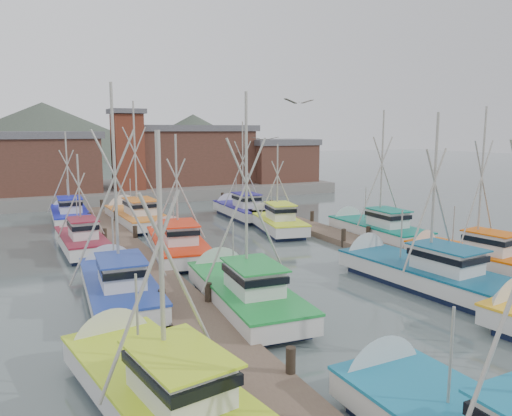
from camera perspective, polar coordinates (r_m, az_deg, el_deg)
name	(u,v)px	position (r m, az deg, el deg)	size (l,w,h in m)	color
ground	(305,279)	(25.96, 5.59, -8.11)	(260.00, 260.00, 0.00)	#465453
dock_left	(150,272)	(26.92, -12.02, -7.18)	(2.30, 46.00, 1.50)	brown
dock_right	(365,245)	(33.01, 12.34, -4.19)	(2.30, 46.00, 1.50)	brown
quay	(140,190)	(59.98, -13.17, 2.02)	(44.00, 16.00, 1.20)	slate
shed_left	(36,162)	(56.26, -23.86, 4.88)	(12.72, 8.48, 6.20)	brown
shed_center	(188,154)	(61.23, -7.80, 6.16)	(14.84, 9.54, 6.90)	brown
shed_right	(279,160)	(62.89, 2.70, 5.52)	(8.48, 6.36, 5.20)	brown
lookout_tower	(128,149)	(55.28, -14.46, 6.56)	(3.60, 3.60, 8.50)	maroon
distant_hills	(15,159)	(143.91, -25.85, 5.05)	(175.00, 140.00, 42.00)	#4A5446
boat_2	(154,386)	(14.72, -11.59, -19.28)	(4.33, 9.60, 8.40)	#101938
boat_4	(241,290)	(22.03, -1.74, -9.35)	(3.94, 9.38, 9.89)	#101938
boat_5	(417,271)	(26.10, 17.89, -6.86)	(4.02, 10.10, 9.29)	#101938
boat_6	(118,284)	(23.66, -15.53, -8.36)	(4.17, 9.17, 10.31)	#101938
boat_7	(466,256)	(30.06, 22.83, -5.06)	(3.70, 8.21, 9.40)	#101938
boat_8	(176,244)	(31.07, -9.09, -4.03)	(4.15, 9.50, 8.14)	#101938
boat_9	(275,221)	(37.99, 2.14, -1.55)	(4.03, 8.65, 7.22)	#101938
boat_10	(80,240)	(33.48, -19.43, -3.50)	(2.81, 7.87, 6.71)	#101938
boat_11	(373,228)	(36.26, 13.23, -2.28)	(3.89, 8.90, 9.66)	#101938
boat_12	(135,216)	(41.60, -13.69, -0.86)	(4.29, 10.09, 10.70)	#101938
boat_13	(240,209)	(43.68, -1.84, -0.16)	(3.56, 8.54, 8.95)	#101938
boat_14	(69,214)	(43.94, -20.55, -0.67)	(3.38, 8.69, 8.14)	#101938
gull_near	(299,102)	(20.98, 4.94, 11.98)	(1.53, 0.66, 0.24)	gray
gull_far	(265,139)	(26.69, 1.04, 7.88)	(1.48, 0.65, 0.24)	gray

